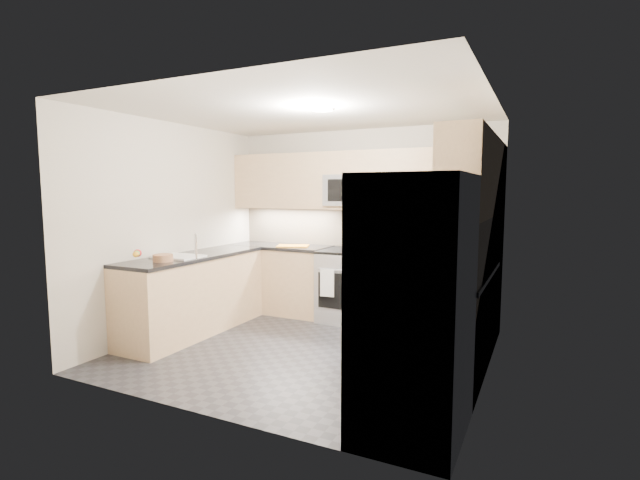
{
  "coord_description": "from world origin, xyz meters",
  "views": [
    {
      "loc": [
        2.23,
        -4.22,
        1.68
      ],
      "look_at": [
        0.0,
        0.35,
        1.15
      ],
      "focal_mm": 26.0,
      "sensor_mm": 36.0,
      "label": 1
    }
  ],
  "objects_px": {
    "refrigerator": "(414,306)",
    "cutting_board": "(293,246)",
    "utensil_bowl": "(453,249)",
    "gas_range": "(351,286)",
    "fruit_basket": "(163,258)",
    "microwave": "(355,190)"
  },
  "relations": [
    {
      "from": "refrigerator",
      "to": "cutting_board",
      "type": "relative_size",
      "value": 4.28
    },
    {
      "from": "utensil_bowl",
      "to": "cutting_board",
      "type": "relative_size",
      "value": 0.71
    },
    {
      "from": "refrigerator",
      "to": "gas_range",
      "type": "bearing_deg",
      "value": 120.88
    },
    {
      "from": "utensil_bowl",
      "to": "cutting_board",
      "type": "bearing_deg",
      "value": 177.89
    },
    {
      "from": "gas_range",
      "to": "cutting_board",
      "type": "relative_size",
      "value": 2.16
    },
    {
      "from": "utensil_bowl",
      "to": "fruit_basket",
      "type": "distance_m",
      "value": 3.22
    },
    {
      "from": "microwave",
      "to": "gas_range",
      "type": "bearing_deg",
      "value": -90.0
    },
    {
      "from": "microwave",
      "to": "fruit_basket",
      "type": "distance_m",
      "value": 2.53
    },
    {
      "from": "gas_range",
      "to": "refrigerator",
      "type": "height_order",
      "value": "refrigerator"
    },
    {
      "from": "gas_range",
      "to": "microwave",
      "type": "height_order",
      "value": "microwave"
    },
    {
      "from": "gas_range",
      "to": "refrigerator",
      "type": "xyz_separation_m",
      "value": [
        1.45,
        -2.43,
        0.45
      ]
    },
    {
      "from": "microwave",
      "to": "fruit_basket",
      "type": "xyz_separation_m",
      "value": [
        -1.42,
        -1.96,
        -0.72
      ]
    },
    {
      "from": "refrigerator",
      "to": "fruit_basket",
      "type": "distance_m",
      "value": 2.93
    },
    {
      "from": "cutting_board",
      "to": "fruit_basket",
      "type": "distance_m",
      "value": 1.89
    },
    {
      "from": "gas_range",
      "to": "cutting_board",
      "type": "distance_m",
      "value": 0.98
    },
    {
      "from": "cutting_board",
      "to": "fruit_basket",
      "type": "xyz_separation_m",
      "value": [
        -0.58,
        -1.8,
        0.03
      ]
    },
    {
      "from": "gas_range",
      "to": "fruit_basket",
      "type": "distance_m",
      "value": 2.38
    },
    {
      "from": "gas_range",
      "to": "refrigerator",
      "type": "relative_size",
      "value": 0.51
    },
    {
      "from": "gas_range",
      "to": "refrigerator",
      "type": "bearing_deg",
      "value": -59.12
    },
    {
      "from": "refrigerator",
      "to": "fruit_basket",
      "type": "relative_size",
      "value": 8.59
    },
    {
      "from": "cutting_board",
      "to": "fruit_basket",
      "type": "relative_size",
      "value": 2.01
    },
    {
      "from": "refrigerator",
      "to": "cutting_board",
      "type": "distance_m",
      "value": 3.31
    }
  ]
}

